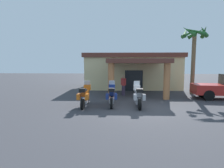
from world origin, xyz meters
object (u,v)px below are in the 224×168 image
(motorcycle_orange, at_px, (85,96))
(motorcycle_blue, at_px, (112,96))
(pedestrian, at_px, (123,84))
(palm_tree_near_portico, at_px, (194,43))
(motel_building, at_px, (132,70))
(motorcycle_silver, at_px, (138,96))

(motorcycle_orange, relative_size, motorcycle_blue, 1.00)
(pedestrian, bearing_deg, palm_tree_near_portico, 136.23)
(motel_building, bearing_deg, motorcycle_orange, -111.28)
(motorcycle_blue, xyz_separation_m, palm_tree_near_portico, (7.02, 5.27, 3.92))
(motorcycle_orange, bearing_deg, motorcycle_blue, -81.39)
(motel_building, height_order, pedestrian, motel_building)
(motel_building, height_order, motorcycle_silver, motel_building)
(motorcycle_silver, bearing_deg, motorcycle_orange, 89.08)
(motel_building, distance_m, palm_tree_near_portico, 7.28)
(motorcycle_orange, xyz_separation_m, motorcycle_silver, (3.41, 0.11, 0.00))
(palm_tree_near_portico, bearing_deg, motorcycle_blue, -143.07)
(pedestrian, distance_m, palm_tree_near_portico, 7.33)
(motorcycle_orange, xyz_separation_m, palm_tree_near_portico, (8.72, 5.55, 3.92))
(motorcycle_silver, distance_m, pedestrian, 4.37)
(motel_building, distance_m, motorcycle_blue, 9.72)
(motorcycle_blue, height_order, motorcycle_silver, same)
(motorcycle_silver, distance_m, palm_tree_near_portico, 8.55)
(motel_building, relative_size, motorcycle_silver, 4.93)
(palm_tree_near_portico, bearing_deg, motel_building, 141.62)
(motorcycle_orange, bearing_deg, palm_tree_near_portico, -58.22)
(motel_building, xyz_separation_m, motorcycle_orange, (-3.40, -9.77, -1.29))
(motorcycle_blue, distance_m, palm_tree_near_portico, 9.61)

